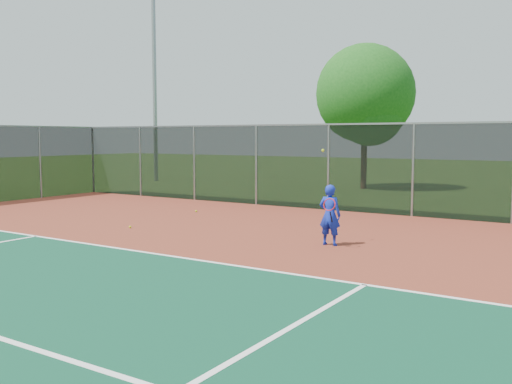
{
  "coord_description": "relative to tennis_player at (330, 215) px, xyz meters",
  "views": [
    {
      "loc": [
        5.63,
        -6.16,
        2.59
      ],
      "look_at": [
        -1.53,
        5.0,
        1.3
      ],
      "focal_mm": 40.0,
      "sensor_mm": 36.0,
      "label": 1
    }
  ],
  "objects": [
    {
      "name": "ground",
      "position": [
        0.11,
        -6.03,
        -0.75
      ],
      "size": [
        120.0,
        120.0,
        0.0
      ],
      "primitive_type": "plane",
      "color": "#2C5117",
      "rests_on": "ground"
    },
    {
      "name": "court_apron",
      "position": [
        0.11,
        -4.03,
        -0.74
      ],
      "size": [
        30.0,
        20.0,
        0.02
      ],
      "primitive_type": "cube",
      "color": "maroon",
      "rests_on": "ground"
    },
    {
      "name": "fence_back",
      "position": [
        0.11,
        5.97,
        0.82
      ],
      "size": [
        30.0,
        0.06,
        3.03
      ],
      "color": "black",
      "rests_on": "court_apron"
    },
    {
      "name": "tennis_player",
      "position": [
        0.0,
        0.0,
        0.0
      ],
      "size": [
        0.59,
        0.6,
        2.28
      ],
      "color": "#1328B5",
      "rests_on": "court_apron"
    },
    {
      "name": "practice_ball_0",
      "position": [
        -0.81,
        1.43,
        -0.69
      ],
      "size": [
        0.07,
        0.07,
        0.07
      ],
      "primitive_type": "sphere",
      "color": "#B9CD17",
      "rests_on": "court_apron"
    },
    {
      "name": "practice_ball_3",
      "position": [
        -5.83,
        -0.73,
        -0.69
      ],
      "size": [
        0.07,
        0.07,
        0.07
      ],
      "primitive_type": "sphere",
      "color": "#B9CD17",
      "rests_on": "court_apron"
    },
    {
      "name": "practice_ball_4",
      "position": [
        -6.42,
        2.98,
        -0.69
      ],
      "size": [
        0.07,
        0.07,
        0.07
      ],
      "primitive_type": "sphere",
      "color": "#B9CD17",
      "rests_on": "court_apron"
    },
    {
      "name": "floodlight_nw",
      "position": [
        -17.27,
        12.8,
        6.1
      ],
      "size": [
        0.9,
        0.4,
        12.15
      ],
      "color": "gray",
      "rests_on": "ground"
    },
    {
      "name": "tree_back_left",
      "position": [
        -4.97,
        14.57,
        3.74
      ],
      "size": [
        4.87,
        4.87,
        7.16
      ],
      "color": "#3B2415",
      "rests_on": "ground"
    }
  ]
}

